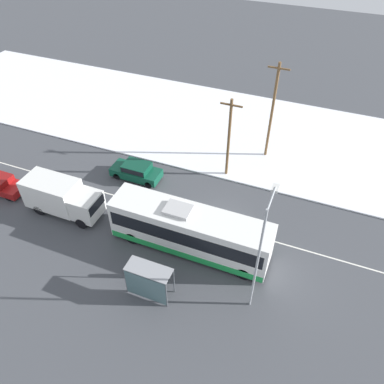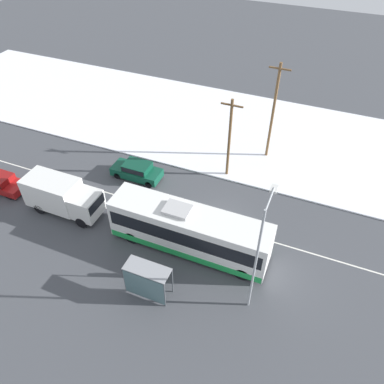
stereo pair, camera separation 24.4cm
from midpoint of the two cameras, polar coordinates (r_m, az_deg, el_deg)
The scene contains 11 objects.
ground_plane at distance 28.69m, azimuth 3.68°, elevation -5.06°, with size 120.00×120.00×0.00m, color #424449.
snow_lot at distance 38.74m, azimuth 10.22°, elevation 8.51°, with size 80.00×15.91×0.12m.
lane_marking_center at distance 28.69m, azimuth 3.68°, elevation -5.06°, with size 60.00×0.12×0.00m.
city_bus at distance 25.88m, azimuth -0.60°, elevation -5.90°, with size 11.28×2.57×3.58m.
box_truck at distance 30.37m, azimuth -19.50°, elevation -0.61°, with size 6.10×2.30×2.85m.
sedan_car at distance 32.64m, azimuth -8.69°, elevation 3.26°, with size 4.35×1.80×1.50m.
pedestrian_at_stop at distance 25.00m, azimuth -7.53°, elevation -11.33°, with size 0.60×0.27×1.67m.
bus_shelter at distance 23.61m, azimuth -7.13°, elevation -13.12°, with size 2.87×1.20×2.40m.
streetlamp at distance 20.86m, azimuth 10.15°, elevation -8.18°, with size 0.36×2.30×8.30m.
utility_pole_roadside at distance 31.02m, azimuth 5.42°, elevation 8.23°, with size 1.80×0.24×7.32m.
utility_pole_snowlot at distance 33.56m, azimuth 11.91°, elevation 11.98°, with size 1.80×0.24×9.00m.
Camera 1 is at (5.50, -18.93, 20.86)m, focal length 35.00 mm.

